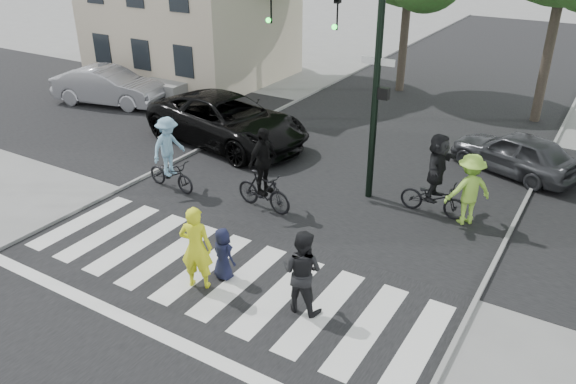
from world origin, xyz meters
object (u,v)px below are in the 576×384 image
traffic_signal (348,53)px  car_grey (515,153)px  car_suv (227,120)px  car_silver (109,86)px  cyclist_right (436,179)px  pedestrian_adult (302,271)px  cyclist_left (170,159)px  cyclist_mid (263,177)px  pedestrian_woman (196,248)px  pedestrian_child (223,254)px

traffic_signal → car_grey: 6.35m
traffic_signal → car_grey: (3.95, 3.77, -3.24)m
car_suv → car_silver: bearing=90.1°
traffic_signal → cyclist_right: size_ratio=2.68×
pedestrian_adult → cyclist_left: bearing=-28.0°
cyclist_mid → car_silver: bearing=157.2°
cyclist_right → cyclist_left: bearing=-160.7°
cyclist_left → cyclist_mid: cyclist_mid is taller
cyclist_mid → cyclist_right: cyclist_mid is taller
cyclist_mid → pedestrian_woman: bearing=-78.2°
cyclist_right → cyclist_mid: bearing=-152.2°
cyclist_mid → car_suv: cyclist_mid is taller
car_silver → pedestrian_child: bearing=-136.4°
car_suv → traffic_signal: bearing=-95.2°
traffic_signal → car_silver: traffic_signal is taller
car_suv → cyclist_right: bearing=-90.8°
cyclist_mid → cyclist_right: size_ratio=1.02×
pedestrian_child → cyclist_right: 5.97m
pedestrian_adult → cyclist_mid: cyclist_mid is taller
pedestrian_adult → car_silver: (-13.68, 7.66, -0.12)m
pedestrian_adult → car_suv: (-6.75, 6.58, -0.05)m
pedestrian_woman → pedestrian_adult: 2.30m
pedestrian_child → cyclist_left: 4.87m
car_silver → cyclist_mid: bearing=-126.1°
cyclist_left → car_suv: 3.82m
pedestrian_woman → car_grey: pedestrian_woman is taller
pedestrian_child → car_suv: 8.08m
cyclist_left → cyclist_mid: bearing=6.6°
traffic_signal → cyclist_left: (-4.21, -2.48, -2.97)m
pedestrian_adult → car_grey: size_ratio=0.46×
cyclist_left → car_suv: (-0.79, 3.74, -0.10)m
traffic_signal → car_silver: 12.55m
pedestrian_adult → car_suv: 9.42m
pedestrian_child → car_silver: (-11.70, 7.60, 0.17)m
pedestrian_woman → cyclist_right: cyclist_right is taller
pedestrian_child → pedestrian_adult: (1.98, -0.06, 0.29)m
car_suv → pedestrian_adult: bearing=-125.3°
cyclist_left → cyclist_right: (6.90, 2.42, 0.06)m
pedestrian_adult → cyclist_right: size_ratio=0.79×
cyclist_right → car_silver: bearing=170.7°
pedestrian_child → cyclist_mid: 3.30m
cyclist_mid → car_suv: bearing=137.7°
pedestrian_child → car_grey: 9.95m
pedestrian_child → car_grey: car_grey is taller
traffic_signal → pedestrian_adult: (1.76, -5.32, -3.01)m
cyclist_right → car_suv: cyclist_right is taller
pedestrian_adult → cyclist_right: bearing=-102.7°
traffic_signal → cyclist_left: traffic_signal is taller
cyclist_right → pedestrian_child: bearing=-119.3°
pedestrian_woman → pedestrian_child: size_ratio=1.57×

